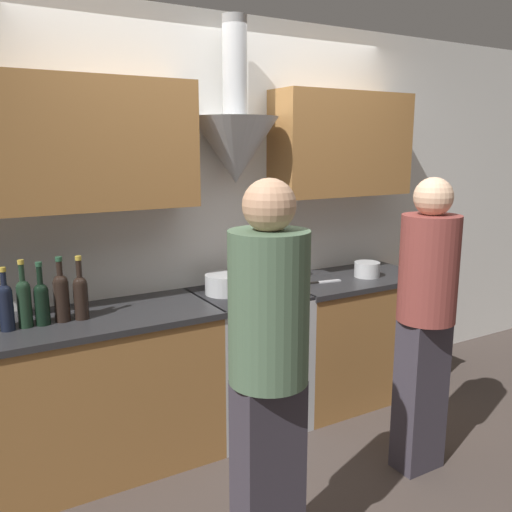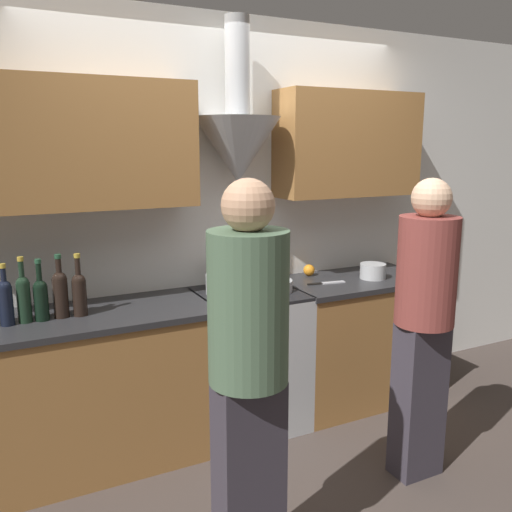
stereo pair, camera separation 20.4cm
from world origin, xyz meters
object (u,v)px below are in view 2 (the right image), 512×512
mixing_bowl (271,285)px  wine_bottle_6 (60,292)px  wine_bottle_3 (6,300)px  saucepan (373,271)px  stock_pot (225,284)px  wine_bottle_4 (24,296)px  wine_bottle_7 (79,292)px  person_foreground_left (248,370)px  stove_range (249,358)px  person_foreground_right (424,316)px  orange_fruit (309,270)px  wine_bottle_5 (41,297)px

mixing_bowl → wine_bottle_6: bearing=178.6°
wine_bottle_3 → saucepan: bearing=-1.1°
wine_bottle_3 → stock_pot: bearing=2.7°
wine_bottle_4 → wine_bottle_7: (0.28, -0.01, -0.01)m
wine_bottle_7 → person_foreground_left: 1.25m
stove_range → wine_bottle_7: 1.17m
wine_bottle_3 → person_foreground_right: size_ratio=0.20×
stove_range → orange_fruit: (0.57, 0.20, 0.48)m
stove_range → wine_bottle_5: bearing=-179.4°
wine_bottle_5 → wine_bottle_6: 0.10m
orange_fruit → person_foreground_left: bearing=-129.6°
wine_bottle_7 → person_foreground_right: 1.84m
wine_bottle_3 → wine_bottle_4: bearing=6.5°
stove_range → wine_bottle_3: (-1.38, -0.02, 0.57)m
mixing_bowl → orange_fruit: size_ratio=3.35×
stove_range → person_foreground_right: person_foreground_right is taller
stove_range → wine_bottle_4: size_ratio=2.56×
wine_bottle_5 → saucepan: 2.14m
person_foreground_right → saucepan: bearing=68.4°
wine_bottle_6 → person_foreground_right: (1.70, -0.91, -0.12)m
wine_bottle_7 → mixing_bowl: (1.16, -0.02, -0.10)m
wine_bottle_5 → stock_pot: wine_bottle_5 is taller
stock_pot → wine_bottle_6: bearing=-177.3°
stock_pot → saucepan: (1.06, -0.11, -0.01)m
wine_bottle_7 → mixing_bowl: bearing=-0.8°
orange_fruit → saucepan: 0.44m
wine_bottle_5 → mixing_bowl: wine_bottle_5 is taller
stock_pot → person_foreground_left: (-0.43, -1.22, -0.02)m
wine_bottle_7 → wine_bottle_4: bearing=178.1°
wine_bottle_5 → person_foreground_left: size_ratio=0.20×
stove_range → orange_fruit: bearing=19.4°
wine_bottle_6 → wine_bottle_7: (0.10, -0.01, -0.01)m
wine_bottle_5 → orange_fruit: wine_bottle_5 is taller
saucepan → stock_pot: bearing=174.3°
wine_bottle_7 → mixing_bowl: 1.17m
stove_range → wine_bottle_7: wine_bottle_7 is taller
wine_bottle_3 → wine_bottle_4: wine_bottle_4 is taller
stove_range → saucepan: size_ratio=5.01×
wine_bottle_3 → wine_bottle_7: bearing=0.1°
stove_range → wine_bottle_6: size_ratio=2.59×
person_foreground_left → wine_bottle_3: bearing=125.1°
stock_pot → orange_fruit: bearing=12.6°
wine_bottle_3 → orange_fruit: bearing=6.4°
mixing_bowl → orange_fruit: orange_fruit is taller
wine_bottle_4 → wine_bottle_7: size_ratio=1.02×
wine_bottle_5 → person_foreground_left: 1.33m
wine_bottle_6 → mixing_bowl: wine_bottle_6 is taller
orange_fruit → wine_bottle_6: bearing=-173.1°
mixing_bowl → saucepan: size_ratio=1.51×
wine_bottle_7 → person_foreground_left: (0.45, -1.16, -0.09)m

